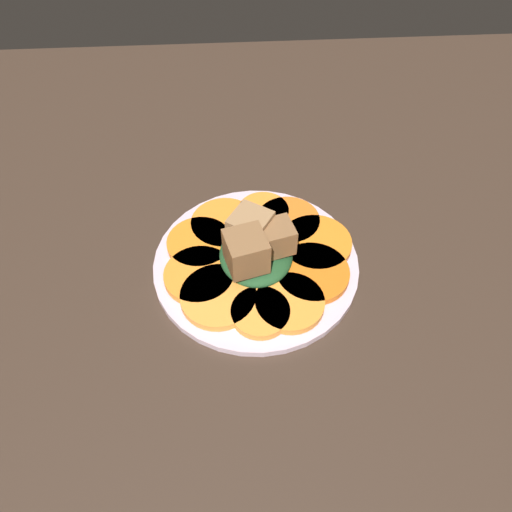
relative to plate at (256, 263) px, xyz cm
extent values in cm
cube|color=#38281E|center=(0.00, 0.00, -1.52)|extent=(120.00, 120.00, 2.00)
cylinder|color=silver|center=(0.00, 0.00, -0.02)|extent=(27.22, 27.22, 1.00)
cylinder|color=white|center=(0.00, 0.00, 0.03)|extent=(21.78, 21.78, 1.00)
cylinder|color=orange|center=(-2.88, -7.12, 1.10)|extent=(9.51, 9.51, 1.05)
cylinder|color=orange|center=(2.12, -8.23, 1.10)|extent=(9.68, 9.68, 1.05)
cylinder|color=orange|center=(6.39, -4.91, 1.10)|extent=(8.87, 8.87, 1.05)
cylinder|color=orange|center=(8.41, -1.58, 1.10)|extent=(7.26, 7.26, 1.05)
cylinder|color=orange|center=(6.48, 4.03, 1.10)|extent=(9.30, 9.30, 1.05)
cylinder|color=orange|center=(3.13, 7.44, 1.10)|extent=(8.84, 8.84, 1.05)
cylinder|color=orange|center=(-2.33, 7.45, 1.10)|extent=(9.10, 9.10, 1.05)
cylinder|color=orange|center=(-5.78, 5.05, 1.10)|extent=(9.53, 9.53, 1.05)
cylinder|color=orange|center=(-8.47, 0.47, 1.10)|extent=(7.24, 7.24, 1.05)
cylinder|color=orange|center=(-7.26, -3.69, 1.10)|extent=(8.63, 8.63, 1.05)
ellipsoid|color=#1E4723|center=(0.00, 0.00, 1.88)|extent=(10.67, 9.60, 2.60)
cube|color=brown|center=(-2.45, 1.37, 5.57)|extent=(5.85, 5.85, 4.77)
cube|color=brown|center=(0.12, -2.69, 5.12)|extent=(4.77, 4.77, 3.88)
cube|color=#9E754C|center=(1.25, 0.63, 5.49)|extent=(6.37, 6.37, 4.61)
cube|color=silver|center=(3.31, -5.13, 0.78)|extent=(11.71, 1.67, 0.40)
cube|color=silver|center=(-3.22, -5.46, 0.78)|extent=(1.53, 2.38, 0.40)
cube|color=silver|center=(-6.17, -6.60, 0.78)|extent=(4.61, 0.53, 0.40)
cube|color=silver|center=(-6.20, -5.94, 0.78)|extent=(4.61, 0.53, 0.40)
cube|color=silver|center=(-6.24, -5.27, 0.78)|extent=(4.61, 0.53, 0.40)
cube|color=silver|center=(-6.27, -4.60, 0.78)|extent=(4.61, 0.53, 0.40)
camera|label=1|loc=(-41.26, 2.60, 52.15)|focal=35.00mm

